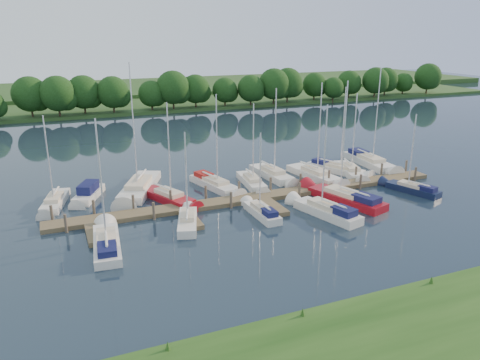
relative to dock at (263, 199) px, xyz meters
name	(u,v)px	position (x,y,z in m)	size (l,w,h in m)	color
ground	(301,229)	(0.00, -7.31, -0.20)	(260.00, 260.00, 0.00)	#17212E
near_bank	(452,339)	(0.00, -23.31, 0.05)	(90.00, 10.00, 0.50)	#1B4112
dock	(263,199)	(0.00, 0.00, 0.00)	(40.00, 6.00, 0.40)	brown
mooring_pilings	(259,192)	(0.00, 1.13, 0.40)	(38.24, 2.84, 2.00)	#473D33
far_shore	(135,103)	(0.00, 67.69, 0.10)	(180.00, 30.00, 0.60)	#20461B
distant_hill	(118,89)	(0.00, 92.69, 0.50)	(220.00, 40.00, 1.40)	#385726
treeline	(134,93)	(-2.22, 55.15, 3.91)	(145.21, 9.68, 8.24)	#38281C
sailboat_n_0	(55,203)	(-18.69, 6.32, 0.07)	(3.00, 7.01, 8.96)	silver
motorboat	(88,195)	(-15.58, 7.16, 0.19)	(3.59, 5.75, 1.96)	silver
sailboat_n_2	(139,190)	(-10.66, 7.22, 0.08)	(6.12, 10.40, 13.41)	silver
sailboat_n_3	(170,199)	(-8.42, 3.34, 0.08)	(4.32, 7.62, 9.99)	maroon
sailboat_n_4	(215,185)	(-2.97, 5.54, 0.12)	(3.56, 8.05, 10.17)	silver
sailboat_n_5	(252,183)	(0.94, 4.80, 0.07)	(2.33, 7.13, 9.12)	silver
sailboat_n_6	(273,176)	(4.12, 6.27, 0.08)	(2.54, 8.13, 10.43)	silver
sailboat_n_7	(316,176)	(8.45, 4.34, 0.08)	(3.12, 8.68, 10.99)	silver
sailboat_n_8	(337,169)	(12.14, 5.56, 0.11)	(4.64, 7.89, 10.19)	silver
sailboat_n_9	(351,172)	(12.99, 4.20, 0.08)	(3.43, 7.55, 9.67)	silver
sailboat_n_10	(370,163)	(17.51, 6.52, 0.13)	(2.71, 9.64, 12.18)	silver
sailboat_s_0	(107,243)	(-15.31, -4.62, 0.11)	(2.54, 8.09, 10.17)	silver
sailboat_s_1	(188,222)	(-8.41, -2.80, 0.08)	(3.09, 6.35, 8.37)	silver
sailboat_s_2	(261,212)	(-1.78, -3.37, 0.12)	(1.52, 5.94, 7.81)	silver
sailboat_s_3	(325,212)	(3.52, -5.44, 0.14)	(3.55, 7.96, 10.28)	silver
sailboat_s_4	(344,198)	(7.12, -3.02, 0.13)	(4.47, 9.38, 11.87)	maroon
sailboat_s_5	(411,189)	(15.08, -3.33, 0.11)	(3.20, 6.42, 8.28)	#101936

